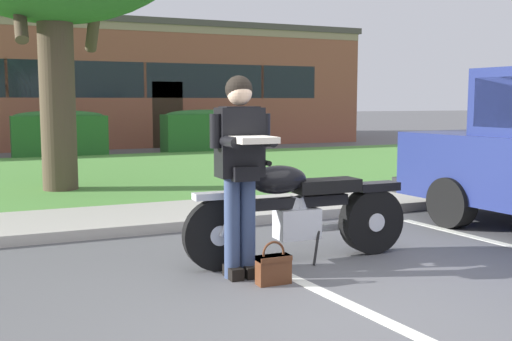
# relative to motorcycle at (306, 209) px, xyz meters

# --- Properties ---
(ground_plane) EXTENTS (140.00, 140.00, 0.00)m
(ground_plane) POSITION_rel_motorcycle_xyz_m (-0.29, -1.20, -0.49)
(ground_plane) COLOR #565659
(curb_strip) EXTENTS (60.00, 0.20, 0.12)m
(curb_strip) POSITION_rel_motorcycle_xyz_m (-0.29, 1.76, -0.43)
(curb_strip) COLOR #ADA89E
(curb_strip) RESTS_ON ground
(concrete_walk) EXTENTS (60.00, 1.50, 0.08)m
(concrete_walk) POSITION_rel_motorcycle_xyz_m (-0.29, 2.61, -0.45)
(concrete_walk) COLOR #ADA89E
(concrete_walk) RESTS_ON ground
(grass_lawn) EXTENTS (60.00, 8.28, 0.06)m
(grass_lawn) POSITION_rel_motorcycle_xyz_m (-0.29, 7.50, -0.46)
(grass_lawn) COLOR #518E3D
(grass_lawn) RESTS_ON ground
(stall_stripe_1) EXTENTS (0.51, 4.39, 0.01)m
(stall_stripe_1) POSITION_rel_motorcycle_xyz_m (-0.34, -1.00, -0.49)
(stall_stripe_1) COLOR silver
(stall_stripe_1) RESTS_ON ground
(motorcycle) EXTENTS (2.24, 0.82, 1.26)m
(motorcycle) POSITION_rel_motorcycle_xyz_m (0.00, 0.00, 0.00)
(motorcycle) COLOR black
(motorcycle) RESTS_ON ground
(rider_person) EXTENTS (0.54, 0.59, 1.70)m
(rider_person) POSITION_rel_motorcycle_xyz_m (-0.78, -0.28, 0.52)
(rider_person) COLOR black
(rider_person) RESTS_ON ground
(handbag) EXTENTS (0.28, 0.13, 0.36)m
(handbag) POSITION_rel_motorcycle_xyz_m (-0.61, -0.57, -0.34)
(handbag) COLOR #562D19
(handbag) RESTS_ON ground
(hedge_left) EXTENTS (2.41, 0.90, 1.24)m
(hedge_left) POSITION_rel_motorcycle_xyz_m (-0.93, 12.01, 0.16)
(hedge_left) COLOR #286028
(hedge_left) RESTS_ON ground
(hedge_center_left) EXTENTS (2.46, 0.90, 1.24)m
(hedge_center_left) POSITION_rel_motorcycle_xyz_m (3.14, 12.01, 0.16)
(hedge_center_left) COLOR #286028
(hedge_center_left) RESTS_ON ground
(brick_building) EXTENTS (23.85, 8.95, 4.08)m
(brick_building) POSITION_rel_motorcycle_xyz_m (-2.11, 18.47, 1.55)
(brick_building) COLOR #93513D
(brick_building) RESTS_ON ground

